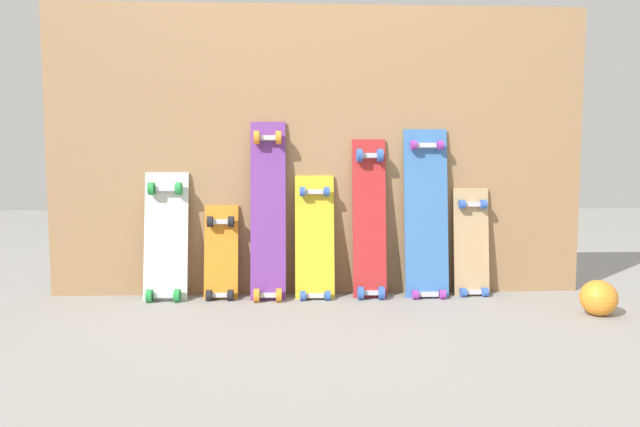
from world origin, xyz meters
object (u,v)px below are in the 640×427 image
(skateboard_blue, at_px, (426,220))
(skateboard_natural, at_px, (471,248))
(skateboard_red, at_px, (369,224))
(skateboard_yellow, at_px, (315,243))
(rubber_ball, at_px, (599,298))
(skateboard_orange, at_px, (221,258))
(skateboard_white, at_px, (166,242))
(skateboard_purple, at_px, (268,216))

(skateboard_blue, distance_m, skateboard_natural, 0.30)
(skateboard_red, relative_size, skateboard_blue, 0.93)
(skateboard_yellow, relative_size, rubber_ball, 4.31)
(skateboard_orange, bearing_deg, skateboard_red, -0.06)
(skateboard_white, distance_m, skateboard_purple, 0.55)
(skateboard_orange, xyz_separation_m, skateboard_natural, (1.34, 0.02, 0.04))
(skateboard_white, relative_size, rubber_ball, 4.36)
(skateboard_red, bearing_deg, skateboard_orange, 179.94)
(skateboard_white, distance_m, skateboard_natural, 1.62)
(skateboard_white, xyz_separation_m, skateboard_blue, (1.37, 0.01, 0.11))
(skateboard_purple, bearing_deg, skateboard_blue, 1.04)
(rubber_ball, bearing_deg, skateboard_blue, 148.34)
(skateboard_white, distance_m, skateboard_blue, 1.37)
(rubber_ball, bearing_deg, skateboard_natural, 134.97)
(skateboard_purple, xyz_separation_m, rubber_ball, (1.54, -0.42, -0.35))
(skateboard_blue, bearing_deg, skateboard_purple, -178.96)
(skateboard_purple, xyz_separation_m, skateboard_blue, (0.83, 0.02, -0.02))
(skateboard_white, distance_m, skateboard_yellow, 0.77)
(skateboard_red, height_order, skateboard_natural, skateboard_red)
(skateboard_yellow, xyz_separation_m, rubber_ball, (1.30, -0.43, -0.20))
(skateboard_white, bearing_deg, skateboard_natural, 0.89)
(skateboard_red, relative_size, rubber_ball, 5.40)
(skateboard_purple, bearing_deg, rubber_ball, -15.25)
(skateboard_blue, bearing_deg, skateboard_red, -179.92)
(skateboard_purple, xyz_separation_m, skateboard_red, (0.53, 0.01, -0.04))
(skateboard_purple, bearing_deg, skateboard_natural, 1.81)
(skateboard_natural, bearing_deg, skateboard_purple, -178.19)
(skateboard_orange, distance_m, skateboard_purple, 0.33)
(skateboard_yellow, bearing_deg, skateboard_natural, 1.59)
(skateboard_purple, bearing_deg, skateboard_yellow, 2.55)
(skateboard_red, relative_size, skateboard_natural, 1.39)
(skateboard_red, bearing_deg, skateboard_yellow, -179.24)
(skateboard_white, bearing_deg, skateboard_purple, -0.97)
(skateboard_purple, distance_m, skateboard_blue, 0.84)
(skateboard_purple, height_order, skateboard_red, skateboard_purple)
(skateboard_white, bearing_deg, skateboard_red, 0.30)
(skateboard_yellow, relative_size, skateboard_red, 0.80)
(skateboard_yellow, xyz_separation_m, skateboard_blue, (0.59, 0.00, 0.12))
(skateboard_blue, height_order, rubber_ball, skateboard_blue)
(skateboard_natural, bearing_deg, skateboard_yellow, -178.41)
(skateboard_orange, height_order, skateboard_blue, skateboard_blue)
(skateboard_orange, xyz_separation_m, rubber_ball, (1.79, -0.44, -0.13))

